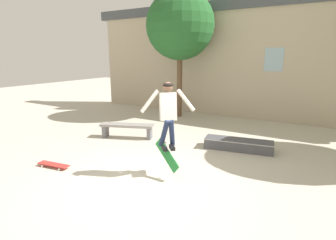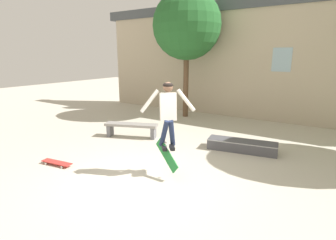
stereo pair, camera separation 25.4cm
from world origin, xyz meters
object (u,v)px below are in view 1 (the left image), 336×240
at_px(park_bench, 127,128).
at_px(skateboard_flipping, 167,155).
at_px(skater, 168,110).
at_px(skateboard_resting, 54,164).
at_px(tree_left, 180,26).
at_px(skate_ledge, 238,145).

bearing_deg(park_bench, skateboard_flipping, -56.11).
bearing_deg(park_bench, skater, -55.08).
bearing_deg(skateboard_resting, skater, 13.05).
height_order(tree_left, skateboard_resting, tree_left).
distance_m(skateboard_flipping, skateboard_resting, 2.82).
relative_size(skate_ledge, skateboard_resting, 2.25).
relative_size(skater, skateboard_resting, 1.70).
distance_m(tree_left, skateboard_flipping, 6.84).
relative_size(tree_left, skater, 3.56).
bearing_deg(skater, skateboard_resting, -108.21).
distance_m(tree_left, park_bench, 5.03).
xyz_separation_m(tree_left, skateboard_flipping, (2.54, -5.43, -3.31)).
height_order(park_bench, skateboard_resting, park_bench).
bearing_deg(skater, skateboard_flipping, -23.99).
bearing_deg(skateboard_flipping, tree_left, 137.38).
height_order(skate_ledge, skateboard_flipping, skateboard_flipping).
xyz_separation_m(tree_left, park_bench, (-0.01, -3.63, -3.47)).
relative_size(skate_ledge, skater, 1.32).
distance_m(tree_left, skate_ledge, 5.82).
bearing_deg(skateboard_flipping, skate_ledge, 92.34).
xyz_separation_m(skater, skateboard_flipping, (0.02, -0.08, -0.99)).
distance_m(skater, skateboard_resting, 3.13).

